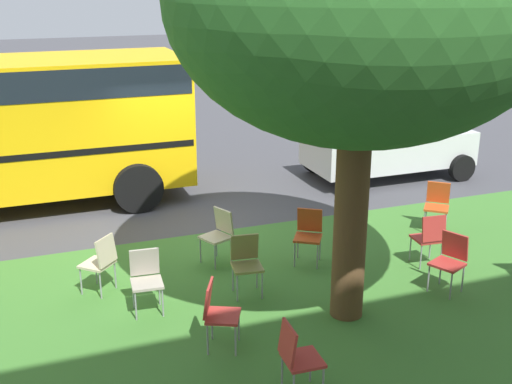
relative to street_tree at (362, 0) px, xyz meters
name	(u,v)px	position (x,y,z in m)	size (l,w,h in m)	color
ground	(199,230)	(1.05, -3.66, -4.12)	(80.00, 80.00, 0.00)	#424247
grass_verge	(262,311)	(1.05, -0.46, -4.12)	(48.00, 6.00, 0.01)	#3D752D
street_tree	(362,0)	(0.00, 0.00, 0.00)	(4.67, 4.67, 5.86)	brown
chair_1	(101,260)	(3.02, -1.80, -3.60)	(0.59, 0.59, 0.88)	beige
chair_2	(430,236)	(-1.94, -0.91, -3.60)	(0.45, 0.46, 0.88)	#B7332D
chair_3	(437,203)	(-2.97, -2.17, -3.60)	(0.58, 0.59, 0.88)	#C64C1E
chair_4	(297,354)	(1.37, 1.40, -3.60)	(0.44, 0.44, 0.88)	#B7332D
chair_5	(246,260)	(1.07, -1.06, -3.60)	(0.47, 0.47, 0.88)	olive
chair_6	(219,232)	(1.12, -2.23, -3.60)	(0.55, 0.55, 0.88)	beige
chair_7	(146,276)	(2.52, -1.06, -3.60)	(0.45, 0.45, 0.88)	#ADA393
chair_8	(217,310)	(1.89, 0.18, -3.60)	(0.56, 0.55, 0.88)	#B7332D
chair_9	(309,232)	(-0.22, -1.72, -3.60)	(0.57, 0.58, 0.88)	#C64C1E
chair_10	(450,258)	(-1.72, -0.10, -3.60)	(0.55, 0.55, 0.88)	#B7332D
parked_car	(390,141)	(-3.91, -5.30, -3.28)	(3.70, 1.92, 1.65)	silver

